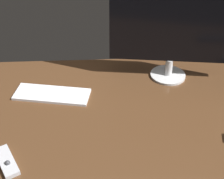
% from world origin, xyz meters
% --- Properties ---
extents(desk, '(1.40, 0.84, 0.02)m').
position_xyz_m(desk, '(0.00, 0.00, 0.01)').
color(desk, '#4C301C').
rests_on(desk, ground).
extents(monitor, '(0.58, 0.17, 0.46)m').
position_xyz_m(monitor, '(0.25, 0.24, 0.28)').
color(monitor, silver).
rests_on(monitor, desk).
extents(keyboard, '(0.36, 0.18, 0.01)m').
position_xyz_m(keyboard, '(-0.31, 0.11, 0.03)').
color(keyboard, white).
rests_on(keyboard, desk).
extents(media_remote, '(0.12, 0.16, 0.03)m').
position_xyz_m(media_remote, '(-0.43, -0.29, 0.03)').
color(media_remote, '#B7B7BC').
rests_on(media_remote, desk).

